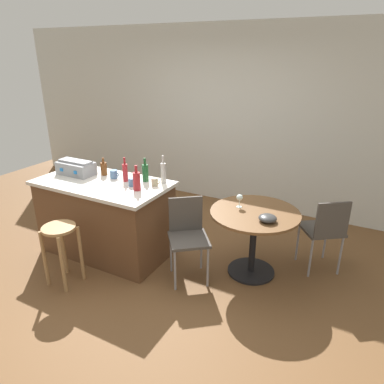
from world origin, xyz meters
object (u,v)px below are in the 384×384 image
object	(u,v)px
bottle_3	(125,172)
cup_2	(132,182)
kitchen_island	(106,217)
folding_chair_far	(325,228)
dining_table	(254,227)
toolbox	(76,168)
serving_bowl	(268,218)
cup_0	(155,182)
bottle_4	(163,172)
cup_1	(114,174)
folding_chair_near	(188,232)
bottle_1	(104,168)
bottle_2	(145,172)
wooden_stool	(61,242)
bottle_0	(137,181)
wine_glass	(240,198)

from	to	relation	value
bottle_3	cup_2	size ratio (longest dim) A/B	2.38
kitchen_island	folding_chair_far	bearing A→B (deg)	18.18
dining_table	toolbox	bearing A→B (deg)	-171.25
dining_table	toolbox	distance (m)	2.23
dining_table	serving_bowl	distance (m)	0.32
kitchen_island	cup_0	world-z (taller)	cup_0
cup_2	bottle_3	bearing A→B (deg)	151.33
bottle_4	cup_1	size ratio (longest dim) A/B	2.60
folding_chair_near	bottle_1	xyz separation A→B (m)	(-1.25, 0.19, 0.47)
bottle_3	toolbox	bearing A→B (deg)	-173.09
folding_chair_far	bottle_2	world-z (taller)	bottle_2
bottle_1	cup_1	bearing A→B (deg)	-11.34
wooden_stool	bottle_0	size ratio (longest dim) A/B	2.39
dining_table	folding_chair_far	bearing A→B (deg)	30.55
bottle_3	cup_1	distance (m)	0.20
folding_chair_far	serving_bowl	world-z (taller)	folding_chair_far
cup_0	wine_glass	distance (m)	0.95
kitchen_island	dining_table	bearing A→B (deg)	12.79
folding_chair_far	bottle_0	distance (m)	2.08
bottle_2	folding_chair_near	bearing A→B (deg)	-19.43
cup_1	wine_glass	world-z (taller)	cup_1
bottle_0	serving_bowl	world-z (taller)	bottle_0
folding_chair_near	serving_bowl	bearing A→B (deg)	15.78
bottle_2	cup_2	distance (m)	0.21
bottle_2	wine_glass	bearing A→B (deg)	9.22
bottle_0	serving_bowl	size ratio (longest dim) A/B	1.53
kitchen_island	cup_2	world-z (taller)	cup_2
folding_chair_near	bottle_4	bearing A→B (deg)	148.11
toolbox	bottle_3	distance (m)	0.69
toolbox	bottle_0	xyz separation A→B (m)	(0.97, -0.09, 0.02)
wooden_stool	bottle_1	world-z (taller)	bottle_1
folding_chair_far	bottle_0	xyz separation A→B (m)	(-1.86, -0.81, 0.49)
kitchen_island	bottle_2	xyz separation A→B (m)	(0.43, 0.25, 0.56)
folding_chair_near	wine_glass	size ratio (longest dim) A/B	6.11
bottle_3	bottle_0	bearing A→B (deg)	-30.67
folding_chair_near	bottle_3	world-z (taller)	bottle_3
dining_table	wine_glass	world-z (taller)	wine_glass
wine_glass	toolbox	bearing A→B (deg)	-169.39
folding_chair_near	folding_chair_far	xyz separation A→B (m)	(1.26, 0.77, 0.00)
bottle_1	cup_0	distance (m)	0.74
bottle_2	cup_0	size ratio (longest dim) A/B	2.52
serving_bowl	bottle_4	bearing A→B (deg)	176.68
bottle_4	wine_glass	xyz separation A→B (m)	(0.87, 0.12, -0.18)
kitchen_island	serving_bowl	size ratio (longest dim) A/B	8.64
bottle_1	serving_bowl	world-z (taller)	bottle_1
bottle_1	bottle_3	size ratio (longest dim) A/B	0.76
bottle_2	kitchen_island	bearing A→B (deg)	-150.13
bottle_1	wine_glass	bearing A→B (deg)	7.94
wooden_stool	wine_glass	world-z (taller)	wine_glass
kitchen_island	folding_chair_near	distance (m)	1.11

